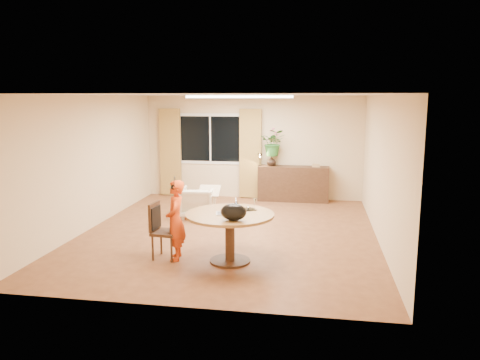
{
  "coord_description": "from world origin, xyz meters",
  "views": [
    {
      "loc": [
        1.62,
        -8.47,
        2.56
      ],
      "look_at": [
        0.24,
        -0.2,
        1.07
      ],
      "focal_mm": 35.0,
      "sensor_mm": 36.0,
      "label": 1
    }
  ],
  "objects_px": {
    "dining_chair": "(166,231)",
    "child": "(176,220)",
    "dining_table": "(230,224)",
    "sideboard": "(293,184)",
    "armchair": "(198,202)"
  },
  "relations": [
    {
      "from": "armchair",
      "to": "sideboard",
      "type": "xyz_separation_m",
      "value": [
        1.94,
        1.94,
        0.11
      ]
    },
    {
      "from": "dining_chair",
      "to": "child",
      "type": "distance_m",
      "value": 0.25
    },
    {
      "from": "dining_table",
      "to": "sideboard",
      "type": "distance_m",
      "value": 4.64
    },
    {
      "from": "dining_chair",
      "to": "sideboard",
      "type": "xyz_separation_m",
      "value": [
        1.78,
        4.57,
        -0.02
      ]
    },
    {
      "from": "dining_chair",
      "to": "child",
      "type": "relative_size",
      "value": 0.71
    },
    {
      "from": "dining_chair",
      "to": "armchair",
      "type": "distance_m",
      "value": 2.64
    },
    {
      "from": "sideboard",
      "to": "child",
      "type": "bearing_deg",
      "value": -109.35
    },
    {
      "from": "dining_table",
      "to": "child",
      "type": "distance_m",
      "value": 0.87
    },
    {
      "from": "dining_table",
      "to": "child",
      "type": "height_order",
      "value": "child"
    },
    {
      "from": "dining_table",
      "to": "armchair",
      "type": "distance_m",
      "value": 2.91
    },
    {
      "from": "sideboard",
      "to": "armchair",
      "type": "bearing_deg",
      "value": -135.07
    },
    {
      "from": "dining_table",
      "to": "sideboard",
      "type": "height_order",
      "value": "sideboard"
    },
    {
      "from": "dining_table",
      "to": "child",
      "type": "relative_size",
      "value": 1.08
    },
    {
      "from": "child",
      "to": "armchair",
      "type": "height_order",
      "value": "child"
    },
    {
      "from": "dining_table",
      "to": "sideboard",
      "type": "bearing_deg",
      "value": 80.8
    }
  ]
}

